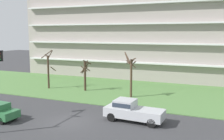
{
  "coord_description": "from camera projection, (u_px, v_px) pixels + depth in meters",
  "views": [
    {
      "loc": [
        12.49,
        -19.17,
        7.97
      ],
      "look_at": [
        1.8,
        6.0,
        4.1
      ],
      "focal_mm": 41.33,
      "sensor_mm": 36.0,
      "label": 1
    }
  ],
  "objects": [
    {
      "name": "ground",
      "position": [
        68.0,
        122.0,
        23.42
      ],
      "size": [
        160.0,
        160.0,
        0.0
      ],
      "primitive_type": "plane",
      "color": "#38383A"
    },
    {
      "name": "grass_lawn_strip",
      "position": [
        122.0,
        91.0,
        36.18
      ],
      "size": [
        80.0,
        16.0,
        0.08
      ],
      "primitive_type": "cube",
      "color": "#547F42",
      "rests_on": "ground"
    },
    {
      "name": "apartment_building",
      "position": [
        149.0,
        34.0,
        47.65
      ],
      "size": [
        46.14,
        12.57,
        15.95
      ],
      "color": "#9E938C",
      "rests_on": "ground"
    },
    {
      "name": "tree_far_left",
      "position": [
        49.0,
        70.0,
        37.21
      ],
      "size": [
        2.17,
        1.86,
        5.61
      ],
      "color": "#423023",
      "rests_on": "ground"
    },
    {
      "name": "tree_left",
      "position": [
        85.0,
        74.0,
        35.75
      ],
      "size": [
        1.71,
        1.7,
        4.47
      ],
      "color": "#423023",
      "rests_on": "ground"
    },
    {
      "name": "tree_center",
      "position": [
        131.0,
        74.0,
        31.92
      ],
      "size": [
        1.61,
        1.67,
        5.78
      ],
      "color": "#4C3828",
      "rests_on": "ground"
    },
    {
      "name": "pickup_silver_near_left",
      "position": [
        132.0,
        110.0,
        23.54
      ],
      "size": [
        5.48,
        2.24,
        1.95
      ],
      "rotation": [
        0.0,
        0.0,
        3.1
      ],
      "color": "#B7BABF",
      "rests_on": "ground"
    }
  ]
}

